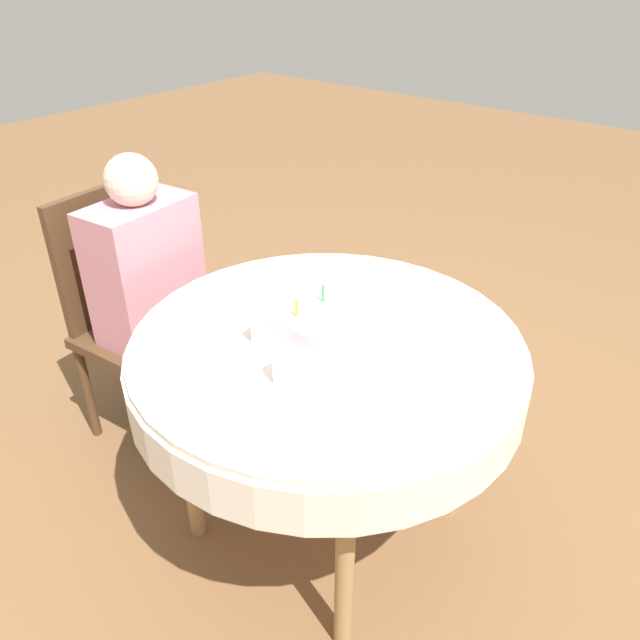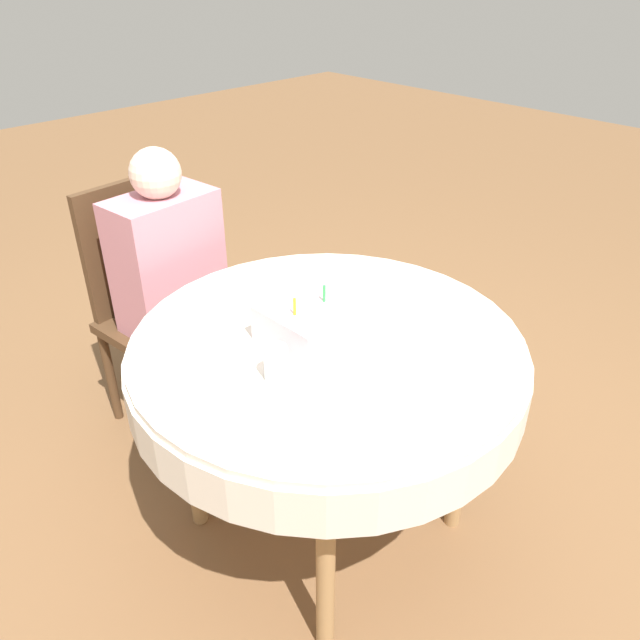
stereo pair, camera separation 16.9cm
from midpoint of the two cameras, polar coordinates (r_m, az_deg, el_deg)
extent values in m
plane|color=brown|center=(2.22, -1.78, -17.89)|extent=(12.00, 12.00, 0.00)
cylinder|color=silver|center=(1.73, -2.17, -1.97)|extent=(1.09, 1.09, 0.02)
cylinder|color=silver|center=(1.78, -2.12, -4.03)|extent=(1.11, 1.11, 0.13)
cylinder|color=#A37A4C|center=(1.67, -0.78, -20.85)|extent=(0.05, 0.05, 0.72)
cylinder|color=#A37A4C|center=(2.02, 10.33, -10.01)|extent=(0.05, 0.05, 0.72)
cylinder|color=#A37A4C|center=(1.99, -14.54, -11.55)|extent=(0.05, 0.05, 0.72)
cylinder|color=#A37A4C|center=(2.29, -2.76, -3.87)|extent=(0.05, 0.05, 0.72)
cube|color=#4C331E|center=(2.41, -16.72, -1.30)|extent=(0.50, 0.50, 0.04)
cube|color=#4C331E|center=(2.44, -21.01, 5.50)|extent=(0.41, 0.07, 0.50)
cylinder|color=#4C331E|center=(2.31, -16.23, -9.80)|extent=(0.04, 0.04, 0.41)
cylinder|color=#4C331E|center=(2.52, -9.49, -4.97)|extent=(0.04, 0.04, 0.41)
cylinder|color=#4C331E|center=(2.58, -22.27, -6.16)|extent=(0.04, 0.04, 0.41)
cylinder|color=#4C331E|center=(2.77, -15.73, -2.11)|extent=(0.04, 0.04, 0.41)
cylinder|color=beige|center=(2.38, -15.11, -7.66)|extent=(0.09, 0.09, 0.45)
cylinder|color=beige|center=(2.47, -12.00, -5.49)|extent=(0.09, 0.09, 0.45)
cube|color=#C67F8E|center=(2.28, -17.72, 4.29)|extent=(0.39, 0.25, 0.49)
sphere|color=beige|center=(2.16, -19.11, 11.95)|extent=(0.17, 0.17, 0.17)
cube|color=silver|center=(1.69, -3.78, -0.43)|extent=(0.23, 0.23, 0.10)
cylinder|color=green|center=(1.68, -2.60, 2.37)|extent=(0.01, 0.01, 0.05)
cylinder|color=gold|center=(1.61, -5.15, 1.01)|extent=(0.01, 0.01, 0.05)
cylinder|color=silver|center=(1.54, -6.42, -4.30)|extent=(0.06, 0.06, 0.09)
camera|label=1|loc=(0.08, -92.86, -1.74)|focal=35.00mm
camera|label=2|loc=(0.08, 87.14, 1.74)|focal=35.00mm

